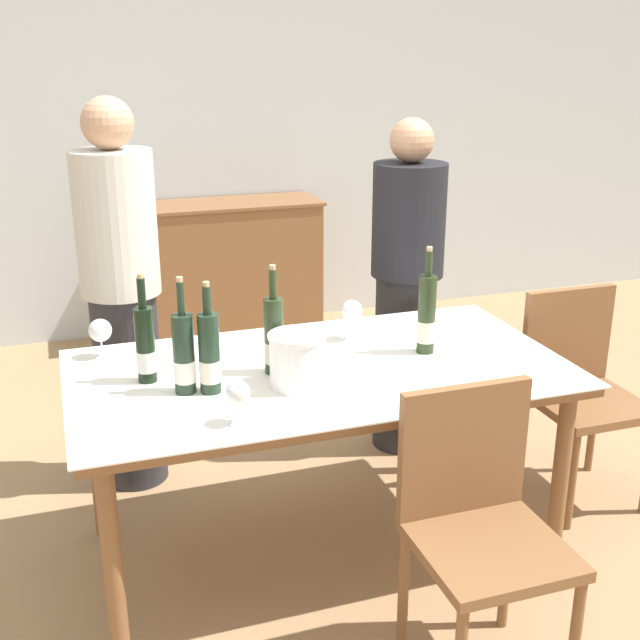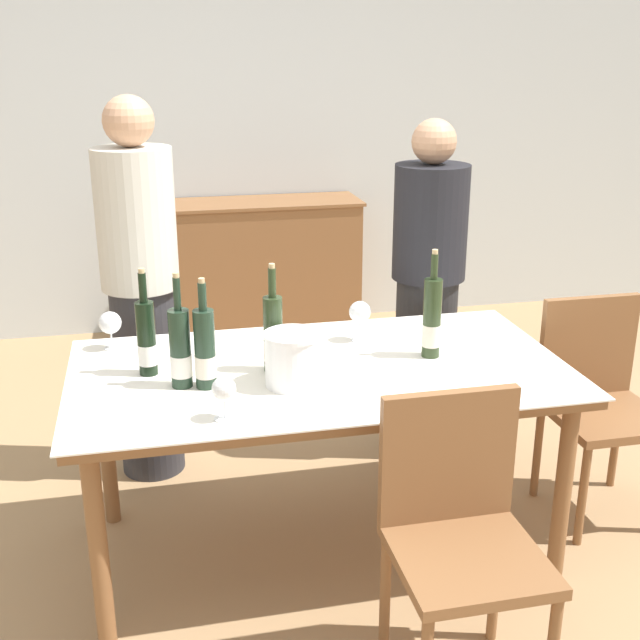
{
  "view_description": "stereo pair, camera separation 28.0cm",
  "coord_description": "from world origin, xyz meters",
  "px_view_note": "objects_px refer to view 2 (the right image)",
  "views": [
    {
      "loc": [
        -0.84,
        -2.51,
        1.86
      ],
      "look_at": [
        0.0,
        0.0,
        0.94
      ],
      "focal_mm": 45.0,
      "sensor_mm": 36.0,
      "label": 1
    },
    {
      "loc": [
        -0.57,
        -2.59,
        1.86
      ],
      "look_at": [
        0.0,
        0.0,
        0.94
      ],
      "focal_mm": 45.0,
      "sensor_mm": 36.0,
      "label": 2
    }
  ],
  "objects_px": {
    "wine_bottle_4": "(180,350)",
    "person_host": "(142,294)",
    "chair_right_end": "(597,392)",
    "chair_near_front": "(459,523)",
    "wine_bottle_3": "(205,350)",
    "wine_glass_0": "(360,313)",
    "sideboard_cabinet": "(267,268)",
    "wine_bottle_1": "(273,335)",
    "wine_glass_1": "(224,390)",
    "dining_table": "(320,386)",
    "wine_bottle_0": "(432,320)",
    "wine_bottle_2": "(147,339)",
    "wine_glass_2": "(110,324)",
    "ice_bucket": "(292,357)",
    "person_guest_left": "(427,294)"
  },
  "relations": [
    {
      "from": "wine_bottle_4",
      "to": "person_host",
      "type": "height_order",
      "value": "person_host"
    },
    {
      "from": "chair_right_end",
      "to": "chair_near_front",
      "type": "xyz_separation_m",
      "value": [
        -0.92,
        -0.79,
        0.02
      ]
    },
    {
      "from": "wine_bottle_3",
      "to": "wine_glass_0",
      "type": "relative_size",
      "value": 2.38
    },
    {
      "from": "wine_bottle_3",
      "to": "sideboard_cabinet",
      "type": "bearing_deg",
      "value": 76.87
    },
    {
      "from": "wine_bottle_1",
      "to": "wine_glass_1",
      "type": "distance_m",
      "value": 0.41
    },
    {
      "from": "wine_bottle_3",
      "to": "chair_near_front",
      "type": "bearing_deg",
      "value": -43.01
    },
    {
      "from": "dining_table",
      "to": "wine_glass_0",
      "type": "xyz_separation_m",
      "value": [
        0.21,
        0.24,
        0.18
      ]
    },
    {
      "from": "person_host",
      "to": "wine_bottle_0",
      "type": "bearing_deg",
      "value": -36.42
    },
    {
      "from": "sideboard_cabinet",
      "to": "wine_bottle_1",
      "type": "bearing_deg",
      "value": -98.14
    },
    {
      "from": "dining_table",
      "to": "wine_bottle_2",
      "type": "xyz_separation_m",
      "value": [
        -0.6,
        0.08,
        0.2
      ]
    },
    {
      "from": "wine_glass_2",
      "to": "ice_bucket",
      "type": "bearing_deg",
      "value": -38.28
    },
    {
      "from": "person_guest_left",
      "to": "wine_bottle_2",
      "type": "bearing_deg",
      "value": -153.3
    },
    {
      "from": "wine_glass_1",
      "to": "chair_near_front",
      "type": "xyz_separation_m",
      "value": [
        0.64,
        -0.36,
        -0.33
      ]
    },
    {
      "from": "wine_bottle_3",
      "to": "chair_right_end",
      "type": "distance_m",
      "value": 1.64
    },
    {
      "from": "person_guest_left",
      "to": "person_host",
      "type": "bearing_deg",
      "value": 176.45
    },
    {
      "from": "wine_bottle_2",
      "to": "wine_glass_0",
      "type": "xyz_separation_m",
      "value": [
        0.81,
        0.16,
        -0.02
      ]
    },
    {
      "from": "ice_bucket",
      "to": "wine_bottle_4",
      "type": "xyz_separation_m",
      "value": [
        -0.37,
        0.07,
        0.03
      ]
    },
    {
      "from": "wine_bottle_0",
      "to": "person_guest_left",
      "type": "distance_m",
      "value": 0.73
    },
    {
      "from": "ice_bucket",
      "to": "chair_near_front",
      "type": "height_order",
      "value": "ice_bucket"
    },
    {
      "from": "ice_bucket",
      "to": "wine_bottle_3",
      "type": "distance_m",
      "value": 0.29
    },
    {
      "from": "ice_bucket",
      "to": "person_host",
      "type": "height_order",
      "value": "person_host"
    },
    {
      "from": "ice_bucket",
      "to": "person_guest_left",
      "type": "relative_size",
      "value": 0.13
    },
    {
      "from": "wine_bottle_4",
      "to": "dining_table",
      "type": "bearing_deg",
      "value": 6.73
    },
    {
      "from": "person_guest_left",
      "to": "wine_bottle_1",
      "type": "bearing_deg",
      "value": -139.79
    },
    {
      "from": "wine_glass_1",
      "to": "wine_glass_2",
      "type": "xyz_separation_m",
      "value": [
        -0.35,
        0.7,
        0.0
      ]
    },
    {
      "from": "wine_bottle_1",
      "to": "person_host",
      "type": "height_order",
      "value": "person_host"
    },
    {
      "from": "wine_glass_2",
      "to": "person_guest_left",
      "type": "bearing_deg",
      "value": 14.35
    },
    {
      "from": "chair_right_end",
      "to": "chair_near_front",
      "type": "height_order",
      "value": "chair_near_front"
    },
    {
      "from": "wine_bottle_3",
      "to": "wine_glass_0",
      "type": "height_order",
      "value": "wine_bottle_3"
    },
    {
      "from": "wine_glass_0",
      "to": "chair_near_front",
      "type": "bearing_deg",
      "value": -87.0
    },
    {
      "from": "wine_bottle_3",
      "to": "chair_right_end",
      "type": "xyz_separation_m",
      "value": [
        1.59,
        0.17,
        -0.38
      ]
    },
    {
      "from": "wine_bottle_1",
      "to": "wine_bottle_3",
      "type": "xyz_separation_m",
      "value": [
        -0.24,
        -0.09,
        -0.0
      ]
    },
    {
      "from": "wine_bottle_4",
      "to": "wine_bottle_0",
      "type": "bearing_deg",
      "value": 4.96
    },
    {
      "from": "dining_table",
      "to": "person_host",
      "type": "height_order",
      "value": "person_host"
    },
    {
      "from": "ice_bucket",
      "to": "chair_near_front",
      "type": "xyz_separation_m",
      "value": [
        0.38,
        -0.58,
        -0.33
      ]
    },
    {
      "from": "wine_bottle_3",
      "to": "wine_glass_0",
      "type": "xyz_separation_m",
      "value": [
        0.62,
        0.32,
        -0.02
      ]
    },
    {
      "from": "person_host",
      "to": "chair_right_end",
      "type": "bearing_deg",
      "value": -21.4
    },
    {
      "from": "dining_table",
      "to": "wine_glass_1",
      "type": "distance_m",
      "value": 0.54
    },
    {
      "from": "chair_near_front",
      "to": "wine_glass_0",
      "type": "bearing_deg",
      "value": 93.0
    },
    {
      "from": "ice_bucket",
      "to": "wine_glass_2",
      "type": "bearing_deg",
      "value": 141.72
    },
    {
      "from": "wine_bottle_0",
      "to": "chair_near_front",
      "type": "xyz_separation_m",
      "value": [
        -0.16,
        -0.73,
        -0.37
      ]
    },
    {
      "from": "wine_bottle_1",
      "to": "chair_right_end",
      "type": "distance_m",
      "value": 1.4
    },
    {
      "from": "dining_table",
      "to": "wine_bottle_0",
      "type": "height_order",
      "value": "wine_bottle_0"
    },
    {
      "from": "wine_bottle_0",
      "to": "wine_bottle_1",
      "type": "bearing_deg",
      "value": -179.03
    },
    {
      "from": "wine_bottle_0",
      "to": "person_host",
      "type": "height_order",
      "value": "person_host"
    },
    {
      "from": "dining_table",
      "to": "wine_bottle_2",
      "type": "bearing_deg",
      "value": 172.83
    },
    {
      "from": "wine_bottle_0",
      "to": "wine_bottle_3",
      "type": "distance_m",
      "value": 0.84
    },
    {
      "from": "ice_bucket",
      "to": "wine_bottle_3",
      "type": "bearing_deg",
      "value": 171.1
    },
    {
      "from": "wine_bottle_2",
      "to": "wine_glass_2",
      "type": "xyz_separation_m",
      "value": [
        -0.13,
        0.28,
        -0.03
      ]
    },
    {
      "from": "wine_bottle_1",
      "to": "person_host",
      "type": "bearing_deg",
      "value": 119.98
    }
  ]
}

